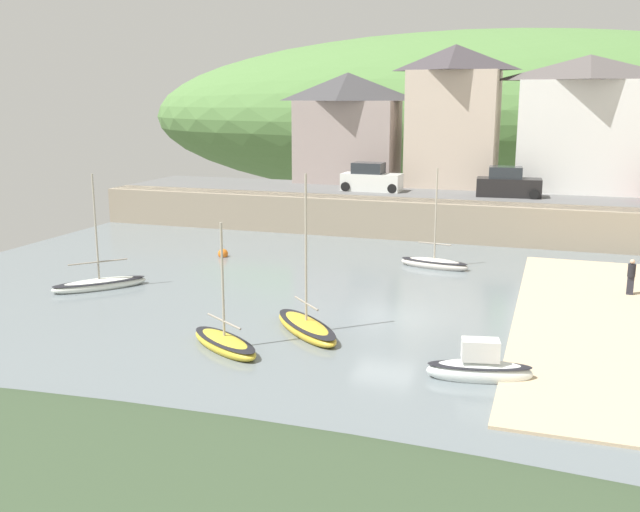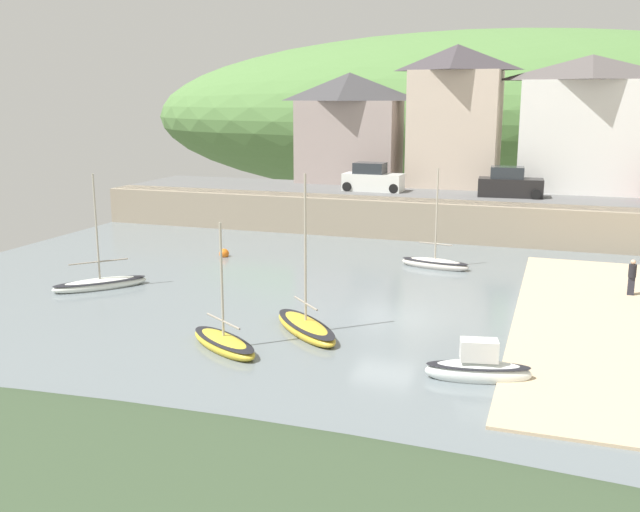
# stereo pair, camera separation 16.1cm
# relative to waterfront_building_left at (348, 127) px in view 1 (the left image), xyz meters

# --- Properties ---
(ground) EXTENTS (48.00, 41.00, 0.61)m
(ground) POSITION_rel_waterfront_building_left_xyz_m (10.45, -34.76, -6.40)
(ground) COLOR slate
(quay_seawall) EXTENTS (48.00, 9.40, 2.40)m
(quay_seawall) POSITION_rel_waterfront_building_left_xyz_m (9.05, -7.70, -5.21)
(quay_seawall) COLOR gray
(quay_seawall) RESTS_ON ground
(hillside_backdrop) EXTENTS (80.00, 44.00, 18.66)m
(hillside_backdrop) POSITION_rel_waterfront_building_left_xyz_m (7.67, 30.00, -0.03)
(hillside_backdrop) COLOR #527D40
(hillside_backdrop) RESTS_ON ground
(waterfront_building_left) EXTENTS (7.78, 4.42, 8.16)m
(waterfront_building_left) POSITION_rel_waterfront_building_left_xyz_m (0.00, 0.00, 0.00)
(waterfront_building_left) COLOR #A3918B
(waterfront_building_left) RESTS_ON ground
(waterfront_building_centre) EXTENTS (6.54, 4.86, 10.00)m
(waterfront_building_centre) POSITION_rel_waterfront_building_left_xyz_m (7.92, -0.00, 0.92)
(waterfront_building_centre) COLOR beige
(waterfront_building_centre) RESTS_ON ground
(waterfront_building_right) EXTENTS (8.97, 5.33, 9.14)m
(waterfront_building_right) POSITION_rel_waterfront_building_left_xyz_m (16.88, -0.00, 0.47)
(waterfront_building_right) COLOR silver
(waterfront_building_right) RESTS_ON ground
(dinghy_open_wooden) EXTENTS (3.99, 4.01, 6.20)m
(dinghy_open_wooden) POSITION_rel_waterfront_building_left_xyz_m (6.70, -28.15, -6.33)
(dinghy_open_wooden) COLOR gold
(dinghy_open_wooden) RESTS_ON ground
(sailboat_far_left) EXTENTS (3.45, 1.58, 1.52)m
(sailboat_far_left) POSITION_rel_waterfront_building_left_xyz_m (13.44, -30.73, -6.20)
(sailboat_far_left) COLOR white
(sailboat_far_left) RESTS_ON ground
(fishing_boat_green) EXTENTS (3.79, 1.63, 5.36)m
(fishing_boat_green) POSITION_rel_waterfront_building_left_xyz_m (9.49, -15.97, -6.32)
(fishing_boat_green) COLOR silver
(fishing_boat_green) RESTS_ON ground
(sailboat_blue_trim) EXTENTS (3.75, 3.03, 4.71)m
(sailboat_blue_trim) POSITION_rel_waterfront_building_left_xyz_m (4.54, -30.75, -6.34)
(sailboat_blue_trim) COLOR gold
(sailboat_blue_trim) RESTS_ON ground
(rowboat_small_beached) EXTENTS (3.75, 3.95, 5.51)m
(rowboat_small_beached) POSITION_rel_waterfront_building_left_xyz_m (-4.63, -25.17, -6.34)
(rowboat_small_beached) COLOR white
(rowboat_small_beached) RESTS_ON ground
(parked_car_near_slipway) EXTENTS (4.14, 1.82, 1.95)m
(parked_car_near_slipway) POSITION_rel_waterfront_building_left_xyz_m (3.04, -4.50, -3.36)
(parked_car_near_slipway) COLOR silver
(parked_car_near_slipway) RESTS_ON ground
(parked_car_by_wall) EXTENTS (4.22, 2.00, 1.95)m
(parked_car_by_wall) POSITION_rel_waterfront_building_left_xyz_m (12.28, -4.50, -3.36)
(parked_car_by_wall) COLOR black
(parked_car_by_wall) RESTS_ON ground
(person_on_slipway) EXTENTS (0.34, 0.34, 1.62)m
(person_on_slipway) POSITION_rel_waterfront_building_left_xyz_m (18.77, -18.77, -5.58)
(person_on_slipway) COLOR #282833
(person_on_slipway) RESTS_ON ground
(mooring_buoy) EXTENTS (0.57, 0.57, 0.57)m
(mooring_buoy) POSITION_rel_waterfront_building_left_xyz_m (-2.19, -17.14, -6.40)
(mooring_buoy) COLOR orange
(mooring_buoy) RESTS_ON ground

